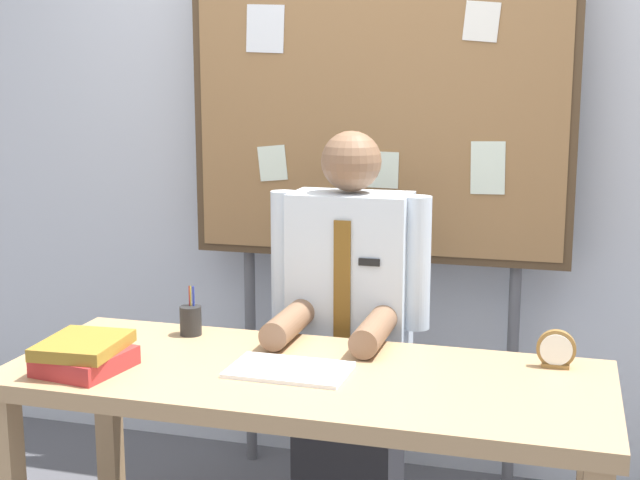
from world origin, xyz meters
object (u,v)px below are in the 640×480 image
(bulletin_board, at_px, (377,102))
(pen_holder, at_px, (191,320))
(desk, at_px, (305,403))
(desk_clock, at_px, (556,351))
(book_stack, at_px, (84,354))
(open_notebook, at_px, (289,370))
(person, at_px, (349,350))

(bulletin_board, bearing_deg, pen_holder, -123.75)
(desk, relative_size, desk_clock, 15.41)
(desk, height_order, bulletin_board, bulletin_board)
(desk, bearing_deg, pen_holder, 152.61)
(desk_clock, bearing_deg, bulletin_board, 134.68)
(bulletin_board, distance_m, desk_clock, 1.19)
(book_stack, height_order, pen_holder, pen_holder)
(open_notebook, bearing_deg, desk, 27.24)
(desk, xyz_separation_m, bulletin_board, (-0.00, 0.92, 0.83))
(open_notebook, distance_m, desk_clock, 0.77)
(desk, distance_m, desk_clock, 0.74)
(person, bearing_deg, pen_holder, -147.81)
(open_notebook, xyz_separation_m, pen_holder, (-0.42, 0.26, 0.04))
(person, relative_size, bulletin_board, 0.66)
(person, relative_size, pen_holder, 8.76)
(open_notebook, bearing_deg, pen_holder, 148.45)
(desk, xyz_separation_m, book_stack, (-0.60, -0.17, 0.14))
(open_notebook, height_order, desk_clock, desk_clock)
(bulletin_board, xyz_separation_m, open_notebook, (-0.04, -0.94, -0.73))
(pen_holder, bearing_deg, bulletin_board, 56.25)
(desk, relative_size, person, 1.22)
(book_stack, bearing_deg, desk_clock, 16.94)
(book_stack, relative_size, desk_clock, 2.43)
(desk_clock, distance_m, pen_holder, 1.14)
(open_notebook, xyz_separation_m, desk_clock, (0.72, 0.25, 0.04))
(desk, distance_m, person, 0.52)
(person, bearing_deg, open_notebook, -94.08)
(book_stack, height_order, open_notebook, book_stack)
(desk_clock, xyz_separation_m, pen_holder, (-1.14, 0.01, -0.00))
(open_notebook, bearing_deg, person, 85.92)
(desk, xyz_separation_m, person, (0.00, 0.52, -0.00))
(person, xyz_separation_m, open_notebook, (-0.04, -0.54, 0.11))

